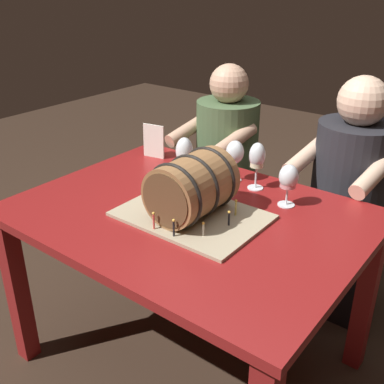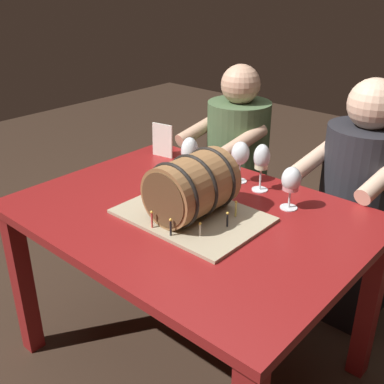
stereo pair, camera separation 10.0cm
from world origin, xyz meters
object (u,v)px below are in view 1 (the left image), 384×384
object	(u,v)px
dining_table	(189,235)
barrel_cake	(192,190)
person_seated_right	(346,208)
wine_glass_red	(184,153)
wine_glass_rose	(288,179)
person_seated_left	(226,177)
wine_glass_white	(257,158)
wine_glass_empty	(235,153)
menu_card	(154,141)

from	to	relation	value
dining_table	barrel_cake	xyz separation A→B (m)	(0.04, -0.03, 0.21)
barrel_cake	person_seated_right	xyz separation A→B (m)	(0.30, 0.78, -0.30)
barrel_cake	wine_glass_red	size ratio (longest dim) A/B	2.71
dining_table	wine_glass_rose	distance (m)	0.43
barrel_cake	person_seated_left	size ratio (longest dim) A/B	0.46
barrel_cake	wine_glass_rose	distance (m)	0.37
wine_glass_white	person_seated_left	world-z (taller)	person_seated_left
barrel_cake	person_seated_right	bearing A→B (deg)	69.06
wine_glass_empty	person_seated_left	distance (m)	0.62
dining_table	person_seated_left	size ratio (longest dim) A/B	1.13
wine_glass_red	person_seated_left	size ratio (longest dim) A/B	0.17
dining_table	person_seated_left	world-z (taller)	person_seated_left
dining_table	menu_card	bearing A→B (deg)	144.73
dining_table	wine_glass_red	world-z (taller)	wine_glass_red
dining_table	wine_glass_red	distance (m)	0.37
dining_table	wine_glass_white	bearing A→B (deg)	74.39
dining_table	wine_glass_empty	size ratio (longest dim) A/B	7.15
wine_glass_empty	menu_card	distance (m)	0.46
wine_glass_empty	menu_card	size ratio (longest dim) A/B	1.11
person_seated_right	wine_glass_rose	bearing A→B (deg)	-98.49
wine_glass_rose	person_seated_right	size ratio (longest dim) A/B	0.14
dining_table	wine_glass_white	xyz separation A→B (m)	(0.09, 0.33, 0.24)
wine_glass_red	wine_glass_empty	distance (m)	0.21
barrel_cake	person_seated_left	world-z (taller)	person_seated_left
dining_table	person_seated_right	distance (m)	0.83
wine_glass_rose	person_seated_left	bearing A→B (deg)	140.82
wine_glass_red	wine_glass_rose	world-z (taller)	wine_glass_red
barrel_cake	wine_glass_white	xyz separation A→B (m)	(0.05, 0.36, 0.03)
wine_glass_rose	menu_card	size ratio (longest dim) A/B	1.04
dining_table	person_seated_left	bearing A→B (deg)	114.10
dining_table	menu_card	distance (m)	0.62
wine_glass_empty	wine_glass_white	distance (m)	0.12
dining_table	barrel_cake	bearing A→B (deg)	-39.11
wine_glass_empty	person_seated_left	size ratio (longest dim) A/B	0.16
wine_glass_white	wine_glass_red	bearing A→B (deg)	-159.02
barrel_cake	wine_glass_rose	xyz separation A→B (m)	(0.23, 0.29, 0.00)
menu_card	wine_glass_red	bearing A→B (deg)	-33.71
wine_glass_empty	person_seated_left	xyz separation A→B (m)	(-0.31, 0.41, -0.34)
dining_table	wine_glass_empty	bearing A→B (deg)	93.92
barrel_cake	person_seated_left	distance (m)	0.93
menu_card	person_seated_left	world-z (taller)	person_seated_left
wine_glass_empty	person_seated_right	distance (m)	0.63
dining_table	wine_glass_rose	world-z (taller)	wine_glass_rose
wine_glass_red	wine_glass_rose	xyz separation A→B (m)	(0.46, 0.05, -0.01)
person_seated_left	menu_card	bearing A→B (deg)	-108.87
wine_glass_white	menu_card	world-z (taller)	wine_glass_white
wine_glass_white	person_seated_left	bearing A→B (deg)	135.01
person_seated_right	barrel_cake	bearing A→B (deg)	-110.94
wine_glass_empty	menu_card	xyz separation A→B (m)	(-0.46, -0.00, -0.04)
dining_table	wine_glass_red	size ratio (longest dim) A/B	6.72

